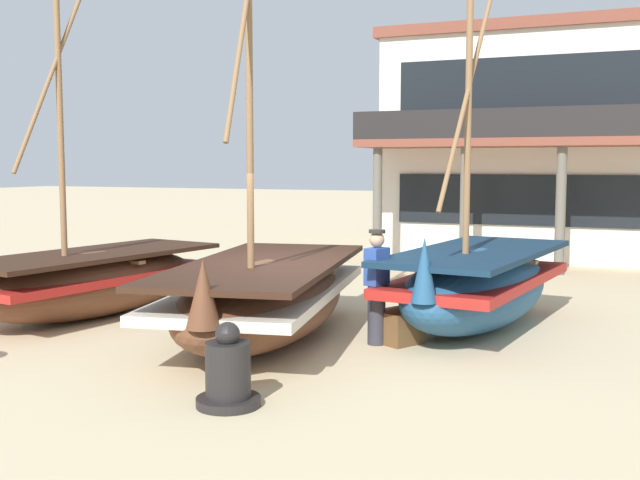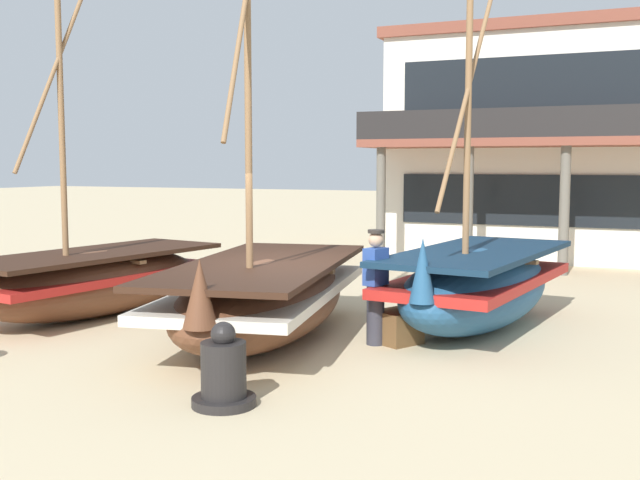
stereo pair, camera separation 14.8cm
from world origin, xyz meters
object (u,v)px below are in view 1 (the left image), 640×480
Objects in this scene: fishing_boat_centre_large at (264,296)px; capstan_winch at (228,374)px; fishing_boat_near_left at (92,280)px; fishing_boat_far_right at (477,285)px; fisherman_by_hull at (377,288)px; cargo_crate at (398,327)px; harbor_building_main at (540,144)px.

fishing_boat_centre_large is 3.22m from capstan_winch.
fishing_boat_far_right is (6.30, 1.63, 0.08)m from fishing_boat_near_left.
fishing_boat_centre_large is at bearing -143.96° from fishing_boat_far_right.
capstan_winch is at bearing -36.26° from fishing_boat_near_left.
capstan_winch is (-0.56, -3.35, -0.47)m from fisherman_by_hull.
fishing_boat_near_left is 0.88× the size of fishing_boat_centre_large.
fishing_boat_centre_large reaches higher than cargo_crate.
fishing_boat_near_left is 0.71× the size of harbor_building_main.
fishing_boat_near_left is 5.20m from fisherman_by_hull.
fisherman_by_hull is (5.19, -0.05, 0.21)m from fishing_boat_near_left.
fishing_boat_near_left is 6.73× the size of capstan_winch.
capstan_winch is at bearing -93.86° from harbor_building_main.
fishing_boat_near_left is 10.87× the size of cargo_crate.
fisherman_by_hull is (1.67, 0.34, 0.18)m from fishing_boat_centre_large.
fishing_boat_centre_large is (3.52, -0.39, 0.03)m from fishing_boat_near_left.
cargo_crate is (5.46, 0.16, -0.39)m from fishing_boat_near_left.
capstan_winch is (-1.67, -5.03, -0.34)m from fishing_boat_far_right.
fishing_boat_near_left is 5.47m from cargo_crate.
fishing_boat_near_left is at bearing -178.32° from cargo_crate.
fishing_boat_centre_large is at bearing -168.55° from fisherman_by_hull.
harbor_building_main reaches higher than capstan_winch.
fishing_boat_far_right reaches higher than fisherman_by_hull.
fishing_boat_far_right is (2.78, 2.02, 0.05)m from fishing_boat_centre_large.
harbor_building_main is (0.57, 13.41, 2.37)m from fisherman_by_hull.
fishing_boat_far_right is at bearing 56.56° from fisherman_by_hull.
fishing_boat_centre_large is 1.28× the size of fishing_boat_far_right.
harbor_building_main reaches higher than fishing_boat_far_right.
fishing_boat_far_right is 2.02m from fisherman_by_hull.
fishing_boat_near_left reaches higher than capstan_winch.
cargo_crate is 0.06× the size of harbor_building_main.
capstan_winch reaches higher than cargo_crate.
capstan_winch is (1.11, -3.01, -0.30)m from fishing_boat_centre_large.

